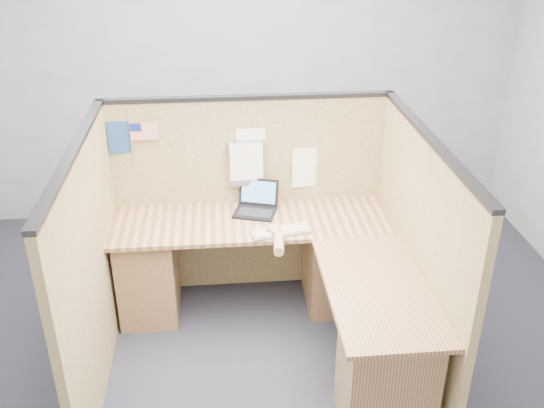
{
  "coord_description": "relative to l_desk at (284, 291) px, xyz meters",
  "views": [
    {
      "loc": [
        -0.21,
        -3.04,
        2.75
      ],
      "look_at": [
        0.12,
        0.5,
        0.94
      ],
      "focal_mm": 40.0,
      "sensor_mm": 36.0,
      "label": 1
    }
  ],
  "objects": [
    {
      "name": "paper_left",
      "position": [
        -0.17,
        0.68,
        0.78
      ],
      "size": [
        0.2,
        0.01,
        0.26
      ],
      "primitive_type": "cube",
      "rotation": [
        0.0,
        0.0,
        0.04
      ],
      "color": "white",
      "rests_on": "cubicle_partitions"
    },
    {
      "name": "hand_forearm",
      "position": [
        -0.04,
        0.06,
        0.37
      ],
      "size": [
        0.1,
        0.35,
        0.07
      ],
      "color": "tan",
      "rests_on": "l_desk"
    },
    {
      "name": "blue_poster",
      "position": [
        -1.06,
        0.68,
        0.87
      ],
      "size": [
        0.18,
        0.03,
        0.24
      ],
      "primitive_type": "cube",
      "rotation": [
        0.0,
        0.0,
        0.13
      ],
      "color": "navy",
      "rests_on": "cubicle_partitions"
    },
    {
      "name": "cubicle_partitions",
      "position": [
        -0.18,
        0.14,
        0.38
      ],
      "size": [
        2.06,
        1.83,
        1.53
      ],
      "color": "olive",
      "rests_on": "floor"
    },
    {
      "name": "paper_right",
      "position": [
        0.25,
        0.68,
        0.59
      ],
      "size": [
        0.24,
        0.04,
        0.31
      ],
      "primitive_type": "cube",
      "rotation": [
        0.0,
        0.0,
        0.13
      ],
      "color": "white",
      "rests_on": "cubicle_partitions"
    },
    {
      "name": "l_desk",
      "position": [
        0.0,
        0.0,
        0.0
      ],
      "size": [
        1.95,
        1.75,
        0.73
      ],
      "color": "brown",
      "rests_on": "floor"
    },
    {
      "name": "keyboard",
      "position": [
        -0.0,
        0.19,
        0.35
      ],
      "size": [
        0.43,
        0.22,
        0.03
      ],
      "rotation": [
        0.0,
        0.0,
        0.21
      ],
      "color": "gray",
      "rests_on": "l_desk"
    },
    {
      "name": "file_holder",
      "position": [
        -0.2,
        0.66,
        0.66
      ],
      "size": [
        0.26,
        0.05,
        0.34
      ],
      "color": "slate",
      "rests_on": "cubicle_partitions"
    },
    {
      "name": "wall_back",
      "position": [
        -0.18,
        1.96,
        1.01
      ],
      "size": [
        5.0,
        0.0,
        5.0
      ],
      "primitive_type": "plane",
      "rotation": [
        1.57,
        0.0,
        0.0
      ],
      "color": "gray",
      "rests_on": "floor"
    },
    {
      "name": "mouse",
      "position": [
        -0.05,
        0.19,
        0.36
      ],
      "size": [
        0.11,
        0.07,
        0.04
      ],
      "primitive_type": "ellipsoid",
      "rotation": [
        0.0,
        0.0,
        -0.12
      ],
      "color": "silver",
      "rests_on": "l_desk"
    },
    {
      "name": "laptop",
      "position": [
        -0.16,
        0.54,
        0.39
      ],
      "size": [
        0.34,
        0.35,
        0.21
      ],
      "rotation": [
        0.0,
        0.0,
        -0.3
      ],
      "color": "black",
      "rests_on": "l_desk"
    },
    {
      "name": "american_flag",
      "position": [
        -0.92,
        0.67,
        0.9
      ],
      "size": [
        0.2,
        0.01,
        0.34
      ],
      "color": "olive",
      "rests_on": "cubicle_partitions"
    },
    {
      "name": "floor",
      "position": [
        -0.18,
        -0.29,
        -0.39
      ],
      "size": [
        5.0,
        5.0,
        0.0
      ],
      "primitive_type": "plane",
      "color": "black",
      "rests_on": "ground"
    }
  ]
}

